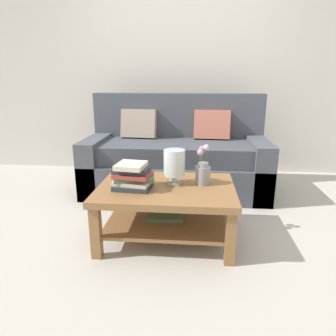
{
  "coord_description": "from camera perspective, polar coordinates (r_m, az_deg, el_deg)",
  "views": [
    {
      "loc": [
        0.2,
        -2.57,
        1.22
      ],
      "look_at": [
        -0.02,
        -0.21,
        0.54
      ],
      "focal_mm": 33.08,
      "sensor_mm": 36.0,
      "label": 1
    }
  ],
  "objects": [
    {
      "name": "book_stack_main",
      "position": [
        2.3,
        -6.52,
        -1.51
      ],
      "size": [
        0.31,
        0.25,
        0.19
      ],
      "color": "#2D333D",
      "rests_on": "coffee_table"
    },
    {
      "name": "flower_pitcher",
      "position": [
        2.39,
        6.42,
        -0.56
      ],
      "size": [
        0.12,
        0.12,
        0.31
      ],
      "color": "gray",
      "rests_on": "coffee_table"
    },
    {
      "name": "ground_plane",
      "position": [
        2.85,
        0.71,
        -9.21
      ],
      "size": [
        10.0,
        10.0,
        0.0
      ],
      "primitive_type": "plane",
      "color": "#B7B2A8"
    },
    {
      "name": "back_wall",
      "position": [
        4.23,
        2.61,
        17.9
      ],
      "size": [
        6.4,
        0.12,
        2.7
      ],
      "primitive_type": "cube",
      "color": "beige",
      "rests_on": "ground"
    },
    {
      "name": "couch",
      "position": [
        3.49,
        1.52,
        1.91
      ],
      "size": [
        1.97,
        0.9,
        1.06
      ],
      "color": "#474C56",
      "rests_on": "ground"
    },
    {
      "name": "coffee_table",
      "position": [
        2.4,
        -0.33,
        -6.01
      ],
      "size": [
        1.03,
        0.75,
        0.44
      ],
      "color": "olive",
      "rests_on": "ground"
    },
    {
      "name": "glass_hurricane_vase",
      "position": [
        2.36,
        1.17,
        0.82
      ],
      "size": [
        0.16,
        0.16,
        0.27
      ],
      "color": "silver",
      "rests_on": "coffee_table"
    }
  ]
}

